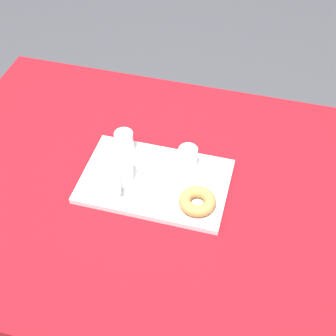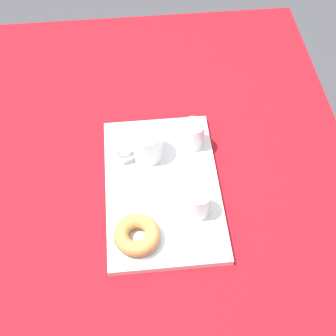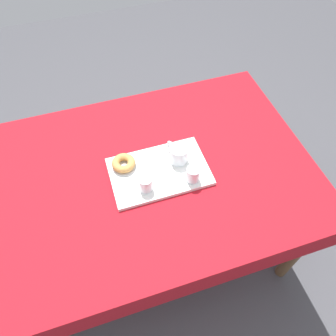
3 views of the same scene
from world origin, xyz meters
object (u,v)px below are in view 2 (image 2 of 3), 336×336
(water_glass_far, at_px, (193,135))
(donut_plate_left, at_px, (137,239))
(dining_table, at_px, (156,215))
(serving_tray, at_px, (162,187))
(water_glass_near, at_px, (198,204))
(sugar_donut_left, at_px, (137,235))
(tea_mug_left, at_px, (146,145))

(water_glass_far, xyz_separation_m, donut_plate_left, (-0.28, 0.17, -0.03))
(dining_table, height_order, serving_tray, serving_tray)
(dining_table, relative_size, donut_plate_left, 13.09)
(dining_table, distance_m, water_glass_far, 0.24)
(water_glass_near, distance_m, donut_plate_left, 0.17)
(water_glass_near, distance_m, sugar_donut_left, 0.16)
(serving_tray, bearing_deg, donut_plate_left, 154.10)
(dining_table, xyz_separation_m, water_glass_near, (-0.06, -0.10, 0.14))
(tea_mug_left, distance_m, water_glass_near, 0.22)
(dining_table, distance_m, serving_tray, 0.10)
(serving_tray, relative_size, tea_mug_left, 3.56)
(dining_table, height_order, tea_mug_left, tea_mug_left)
(water_glass_near, bearing_deg, dining_table, 58.13)
(dining_table, xyz_separation_m, sugar_donut_left, (-0.13, 0.05, 0.13))
(water_glass_far, relative_size, donut_plate_left, 0.67)
(tea_mug_left, bearing_deg, serving_tray, -162.61)
(water_glass_near, relative_size, water_glass_far, 1.00)
(donut_plate_left, bearing_deg, tea_mug_left, -8.91)
(tea_mug_left, distance_m, donut_plate_left, 0.26)
(water_glass_far, bearing_deg, water_glass_near, 175.71)
(dining_table, xyz_separation_m, water_glass_far, (0.15, -0.12, 0.14))
(serving_tray, height_order, tea_mug_left, tea_mug_left)
(serving_tray, distance_m, water_glass_far, 0.17)
(tea_mug_left, bearing_deg, water_glass_near, -149.59)
(dining_table, height_order, water_glass_near, water_glass_near)
(dining_table, bearing_deg, tea_mug_left, 5.45)
(water_glass_far, bearing_deg, sugar_donut_left, 149.12)
(tea_mug_left, relative_size, water_glass_far, 1.65)
(dining_table, relative_size, sugar_donut_left, 13.81)
(donut_plate_left, distance_m, sugar_donut_left, 0.02)
(serving_tray, height_order, sugar_donut_left, sugar_donut_left)
(serving_tray, relative_size, water_glass_far, 5.89)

